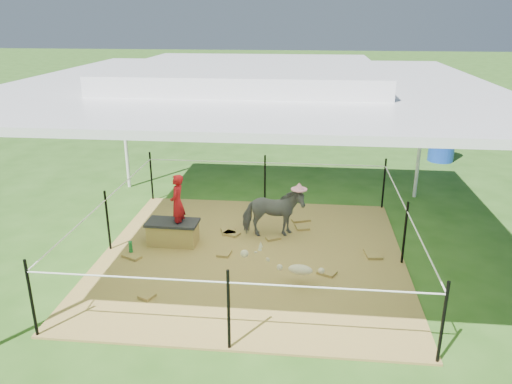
# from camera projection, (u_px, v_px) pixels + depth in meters

# --- Properties ---
(ground) EXTENTS (90.00, 90.00, 0.00)m
(ground) POSITION_uv_depth(u_px,v_px,m) (252.00, 257.00, 7.67)
(ground) COLOR #2D5919
(ground) RESTS_ON ground
(hay_patch) EXTENTS (4.60, 4.60, 0.03)m
(hay_patch) POSITION_uv_depth(u_px,v_px,m) (252.00, 256.00, 7.66)
(hay_patch) COLOR brown
(hay_patch) RESTS_ON ground
(canopy_tent) EXTENTS (6.30, 6.30, 2.90)m
(canopy_tent) POSITION_uv_depth(u_px,v_px,m) (251.00, 79.00, 6.76)
(canopy_tent) COLOR silver
(canopy_tent) RESTS_ON ground
(rope_fence) EXTENTS (4.54, 4.54, 1.00)m
(rope_fence) POSITION_uv_depth(u_px,v_px,m) (252.00, 218.00, 7.45)
(rope_fence) COLOR black
(rope_fence) RESTS_ON ground
(straw_bale) EXTENTS (0.78, 0.40, 0.34)m
(straw_bale) POSITION_uv_depth(u_px,v_px,m) (173.00, 234.00, 8.00)
(straw_bale) COLOR #AE7E3F
(straw_bale) RESTS_ON hay_patch
(dark_cloth) EXTENTS (0.83, 0.45, 0.04)m
(dark_cloth) POSITION_uv_depth(u_px,v_px,m) (172.00, 223.00, 7.94)
(dark_cloth) COLOR black
(dark_cloth) RESTS_ON straw_bale
(woman) EXTENTS (0.23, 0.34, 0.92)m
(woman) POSITION_uv_depth(u_px,v_px,m) (177.00, 197.00, 7.78)
(woman) COLOR #AB1017
(woman) RESTS_ON straw_bale
(green_bottle) EXTENTS (0.06, 0.06, 0.21)m
(green_bottle) POSITION_uv_depth(u_px,v_px,m) (131.00, 248.00, 7.66)
(green_bottle) COLOR #19712E
(green_bottle) RESTS_ON hay_patch
(pony) EXTENTS (1.05, 0.62, 0.84)m
(pony) POSITION_uv_depth(u_px,v_px,m) (273.00, 213.00, 8.18)
(pony) COLOR #48494D
(pony) RESTS_ON hay_patch
(pink_hat) EXTENTS (0.26, 0.26, 0.12)m
(pink_hat) POSITION_uv_depth(u_px,v_px,m) (273.00, 185.00, 8.02)
(pink_hat) COLOR pink
(pink_hat) RESTS_ON pony
(foal) EXTENTS (0.98, 0.65, 0.51)m
(foal) POSITION_uv_depth(u_px,v_px,m) (300.00, 268.00, 6.76)
(foal) COLOR beige
(foal) RESTS_ON hay_patch
(trash_barrel) EXTENTS (0.65, 0.65, 0.98)m
(trash_barrel) POSITION_uv_depth(u_px,v_px,m) (442.00, 142.00, 12.50)
(trash_barrel) COLOR #173EAD
(trash_barrel) RESTS_ON ground
(picnic_table_near) EXTENTS (1.83, 1.37, 0.73)m
(picnic_table_near) POSITION_uv_depth(u_px,v_px,m) (344.00, 123.00, 15.30)
(picnic_table_near) COLOR #54311C
(picnic_table_near) RESTS_ON ground
(picnic_table_far) EXTENTS (2.19, 1.67, 0.86)m
(picnic_table_far) POSITION_uv_depth(u_px,v_px,m) (432.00, 114.00, 16.19)
(picnic_table_far) COLOR brown
(picnic_table_far) RESTS_ON ground
(distant_person) EXTENTS (0.60, 0.50, 1.10)m
(distant_person) POSITION_uv_depth(u_px,v_px,m) (375.00, 122.00, 14.42)
(distant_person) COLOR #2D66AA
(distant_person) RESTS_ON ground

